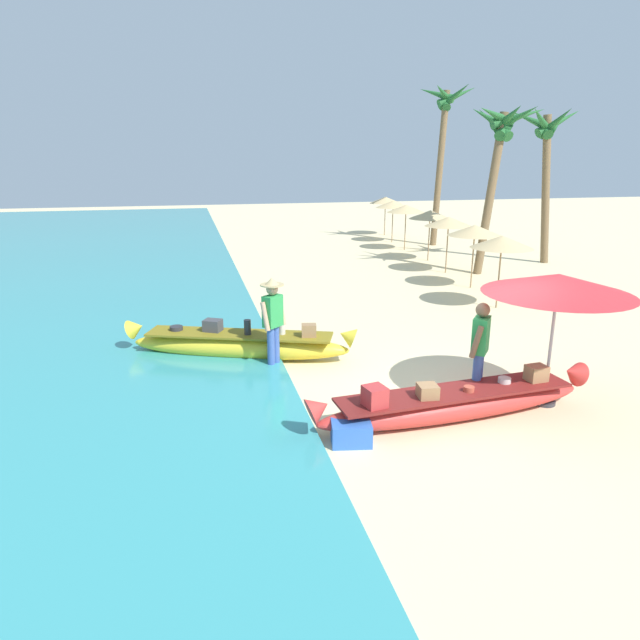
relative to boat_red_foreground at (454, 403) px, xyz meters
The scene contains 17 objects.
ground_plane 0.80m from the boat_red_foreground, 71.91° to the left, with size 80.00×80.00×0.00m, color beige.
boat_red_foreground is the anchor object (origin of this frame).
boat_yellow_midground 4.52m from the boat_red_foreground, 130.16° to the left, with size 4.49×2.14×0.82m.
person_vendor_hatted 3.70m from the boat_red_foreground, 130.31° to the left, with size 0.55×0.51×1.75m.
person_tourist_customer 0.99m from the boat_red_foreground, 33.95° to the left, with size 0.50×0.55×1.70m.
patio_umbrella_large 2.41m from the boat_red_foreground, ahead, with size 2.29×2.29×2.15m.
parasol_row_0 7.25m from the boat_red_foreground, 54.82° to the left, with size 1.60×1.60×1.91m.
parasol_row_1 9.42m from the boat_red_foreground, 60.66° to the left, with size 1.60×1.60×1.91m.
parasol_row_2 11.57m from the boat_red_foreground, 65.16° to the left, with size 1.60×1.60×1.91m.
parasol_row_3 13.84m from the boat_red_foreground, 67.85° to the left, with size 1.60×1.60×1.91m.
parasol_row_4 16.25m from the boat_red_foreground, 71.10° to the left, with size 1.60×1.60×1.91m.
parasol_row_5 18.49m from the boat_red_foreground, 72.59° to the left, with size 1.60×1.60×1.91m.
parasol_row_6 20.94m from the boat_red_foreground, 73.28° to the left, with size 1.60×1.60×1.91m.
palm_tree_tall_inland 14.97m from the boat_red_foreground, 52.10° to the left, with size 2.52×2.47×5.60m.
palm_tree_leaning_seaward 18.59m from the boat_red_foreground, 66.06° to the left, with size 2.43×2.40×6.85m.
palm_tree_mid_cluster 12.60m from the boat_red_foreground, 57.89° to the left, with size 2.63×2.63×5.56m.
cooler_box 1.79m from the boat_red_foreground, 167.24° to the right, with size 0.55×0.38×0.32m, color blue.
Camera 1 is at (-4.04, -7.91, 3.88)m, focal length 31.63 mm.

